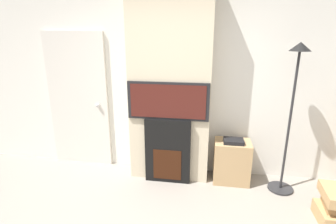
{
  "coord_description": "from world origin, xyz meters",
  "views": [
    {
      "loc": [
        0.52,
        -1.56,
        1.99
      ],
      "look_at": [
        0.0,
        1.65,
        1.0
      ],
      "focal_mm": 28.0,
      "sensor_mm": 36.0,
      "label": 1
    }
  ],
  "objects_px": {
    "television": "(168,101)",
    "floor_lamp": "(293,100)",
    "fireplace": "(168,151)",
    "media_stand": "(232,161)"
  },
  "relations": [
    {
      "from": "television",
      "to": "floor_lamp",
      "type": "bearing_deg",
      "value": 0.28
    },
    {
      "from": "fireplace",
      "to": "floor_lamp",
      "type": "height_order",
      "value": "floor_lamp"
    },
    {
      "from": "floor_lamp",
      "to": "media_stand",
      "type": "distance_m",
      "value": 1.13
    },
    {
      "from": "fireplace",
      "to": "media_stand",
      "type": "bearing_deg",
      "value": 8.1
    },
    {
      "from": "television",
      "to": "media_stand",
      "type": "height_order",
      "value": "television"
    },
    {
      "from": "fireplace",
      "to": "media_stand",
      "type": "relative_size",
      "value": 1.42
    },
    {
      "from": "fireplace",
      "to": "floor_lamp",
      "type": "bearing_deg",
      "value": 0.2
    },
    {
      "from": "television",
      "to": "media_stand",
      "type": "xyz_separation_m",
      "value": [
        0.87,
        0.13,
        -0.85
      ]
    },
    {
      "from": "fireplace",
      "to": "floor_lamp",
      "type": "relative_size",
      "value": 0.48
    },
    {
      "from": "floor_lamp",
      "to": "media_stand",
      "type": "xyz_separation_m",
      "value": [
        -0.64,
        0.12,
        -0.92
      ]
    }
  ]
}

